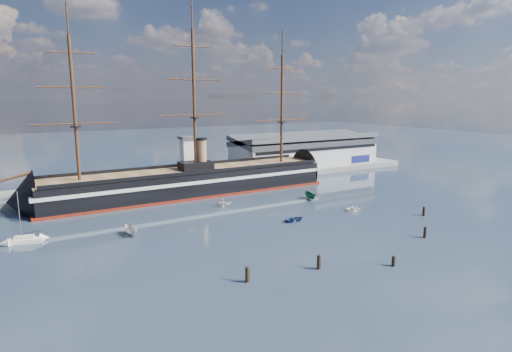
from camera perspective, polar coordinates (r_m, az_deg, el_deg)
ground at (r=118.14m, az=-4.46°, el=-4.26°), size 600.00×600.00×0.00m
quay at (r=154.12m, az=-7.00°, el=-0.81°), size 180.00×18.00×2.00m
warehouse at (r=180.31m, az=6.56°, el=3.42°), size 63.00×21.00×11.60m
quay_tower at (r=147.13m, az=-9.12°, el=2.45°), size 5.00×5.00×15.00m
warship at (r=133.95m, az=-9.45°, el=-0.83°), size 112.97×17.33×53.94m
sailboat at (r=102.35m, az=-28.49°, el=-7.47°), size 7.23×3.71×11.11m
motorboat_a at (r=99.13m, az=-16.26°, el=-7.58°), size 6.84×2.97×2.67m
motorboat_b at (r=105.92m, az=5.16°, el=-6.02°), size 1.34×3.22×1.49m
motorboat_c at (r=128.59m, az=7.27°, el=-3.09°), size 6.73×3.48×2.57m
motorboat_d at (r=119.74m, az=-4.32°, el=-4.05°), size 6.21×6.97×2.41m
motorboat_e at (r=118.23m, az=13.04°, el=-4.49°), size 1.37×3.33×1.55m
piling_near_left at (r=72.61m, az=-1.19°, el=-13.96°), size 0.64×0.64×3.34m
piling_near_mid at (r=82.61m, az=17.82°, el=-11.37°), size 0.64×0.64×2.62m
piling_near_right at (r=100.53m, az=21.56°, el=-7.65°), size 0.64×0.64×3.13m
piling_far_right at (r=118.36m, az=21.43°, el=-4.95°), size 0.64×0.64×3.09m
piling_extra at (r=78.38m, az=8.34°, el=-12.17°), size 0.64×0.64×3.35m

